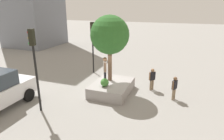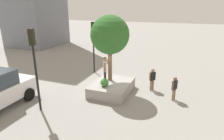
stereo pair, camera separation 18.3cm
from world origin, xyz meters
The scene contains 10 objects.
ground_plane centered at (0.00, 0.00, 0.00)m, with size 120.00×120.00×0.00m, color gray.
planter_ledge centered at (-0.22, -0.26, 0.37)m, with size 3.19×2.41×0.74m, color gray.
plaza_tree centered at (0.20, 0.05, 3.87)m, with size 2.56×2.56×4.44m.
boxwood_shrub centered at (-0.98, -0.03, 1.01)m, with size 0.54×0.54×0.54m, color #3D7A33.
skateboard centered at (-0.61, 0.08, 0.79)m, with size 0.82×0.47×0.07m.
skateboarder centered at (-0.61, 0.08, 1.83)m, with size 0.56×0.37×1.77m.
traffic_light_corner centered at (3.26, 2.79, 3.02)m, with size 0.31×0.36×4.42m.
traffic_light_median centered at (-3.89, 2.73, 3.14)m, with size 0.33×0.37×4.61m.
pedestrian_crossing centered at (0.16, -4.28, 0.89)m, with size 0.49×0.32×1.54m.
bystander_watching centered at (1.19, -2.72, 0.92)m, with size 0.44×0.41×1.59m.
Camera 2 is at (-11.76, -4.72, 5.71)m, focal length 31.51 mm.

